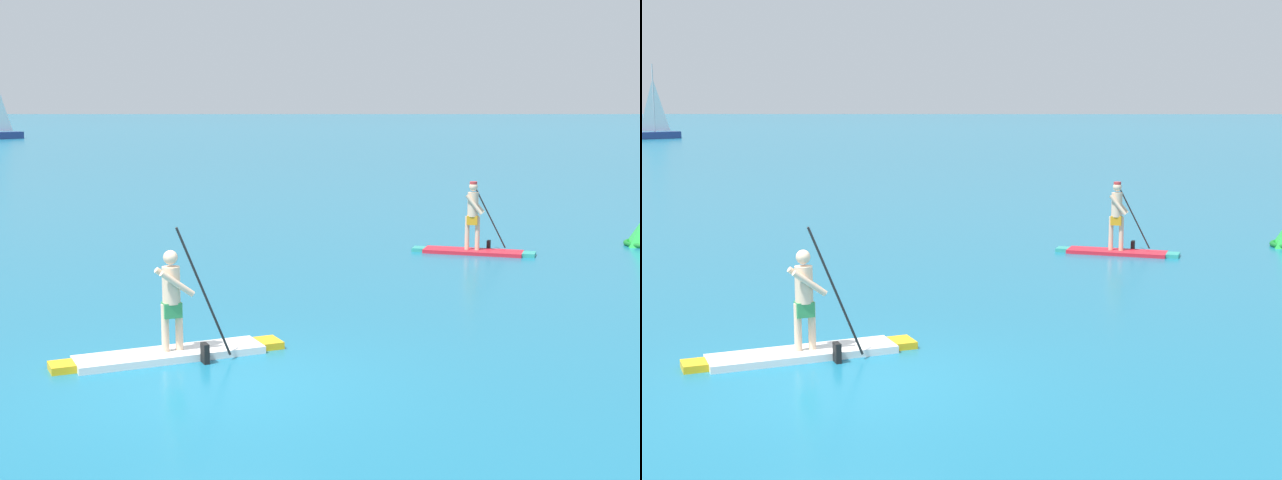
{
  "view_description": "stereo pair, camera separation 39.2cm",
  "coord_description": "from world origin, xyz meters",
  "views": [
    {
      "loc": [
        1.42,
        -11.79,
        3.75
      ],
      "look_at": [
        1.43,
        8.22,
        0.67
      ],
      "focal_mm": 51.59,
      "sensor_mm": 36.0,
      "label": 1
    },
    {
      "loc": [
        1.81,
        -11.79,
        3.75
      ],
      "look_at": [
        1.43,
        8.22,
        0.67
      ],
      "focal_mm": 51.59,
      "sensor_mm": 36.0,
      "label": 2
    }
  ],
  "objects": [
    {
      "name": "ground",
      "position": [
        0.0,
        0.0,
        0.0
      ],
      "size": [
        440.0,
        440.0,
        0.0
      ],
      "primitive_type": "plane",
      "color": "#196B8C"
    },
    {
      "name": "paddleboarder_mid_center",
      "position": [
        -0.74,
        1.21,
        0.29
      ],
      "size": [
        3.3,
        1.83,
        2.03
      ],
      "rotation": [
        0.0,
        0.0,
        0.43
      ],
      "color": "white",
      "rests_on": "ground"
    },
    {
      "name": "sailboat_left_horizon",
      "position": [
        -28.95,
        75.1,
        0.87
      ],
      "size": [
        4.19,
        4.31,
        6.99
      ],
      "rotation": [
        0.0,
        0.0,
        0.81
      ],
      "color": "navy",
      "rests_on": "ground"
    },
    {
      "name": "paddleboarder_far_right",
      "position": [
        5.18,
        10.41,
        0.39
      ],
      "size": [
        2.99,
        1.4,
        1.81
      ],
      "rotation": [
        0.0,
        0.0,
        -0.3
      ],
      "color": "red",
      "rests_on": "ground"
    }
  ]
}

